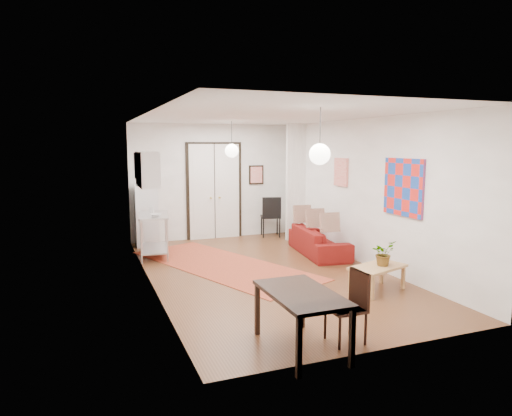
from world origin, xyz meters
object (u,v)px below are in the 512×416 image
object	(u,v)px
dining_chair_near	(342,300)
dining_chair_far	(342,300)
dining_table	(301,298)
kitchen_counter	(154,229)
sofa	(319,241)
black_side_chair	(269,212)
fridge	(147,215)
coffee_table	(378,269)

from	to	relation	value
dining_chair_near	dining_chair_far	size ratio (longest dim) A/B	1.00
dining_chair_far	dining_table	bearing A→B (deg)	-81.94
kitchen_counter	dining_chair_far	size ratio (longest dim) A/B	1.46
sofa	dining_chair_near	distance (m)	4.44
dining_chair_far	black_side_chair	size ratio (longest dim) A/B	0.83
fridge	dining_chair_near	distance (m)	6.40
coffee_table	fridge	xyz separation A→B (m)	(-3.05, 4.81, 0.36)
fridge	dining_table	world-z (taller)	fridge
fridge	dining_table	size ratio (longest dim) A/B	1.15
dining_table	dining_chair_far	distance (m)	0.62
fridge	dining_table	xyz separation A→B (m)	(0.91, -6.30, -0.10)
dining_chair_far	coffee_table	bearing A→B (deg)	132.37
coffee_table	black_side_chair	bearing A→B (deg)	88.57
dining_chair_far	black_side_chair	bearing A→B (deg)	165.20
kitchen_counter	black_side_chair	size ratio (longest dim) A/B	1.20
coffee_table	dining_chair_near	bearing A→B (deg)	-137.60
sofa	fridge	bearing A→B (deg)	65.11
sofa	fridge	xyz separation A→B (m)	(-3.40, 2.20, 0.44)
sofa	coffee_table	distance (m)	2.63
fridge	dining_chair_far	world-z (taller)	fridge
coffee_table	kitchen_counter	size ratio (longest dim) A/B	0.84
kitchen_counter	black_side_chair	bearing A→B (deg)	29.17
sofa	coffee_table	size ratio (longest dim) A/B	1.86
coffee_table	fridge	world-z (taller)	fridge
coffee_table	dining_chair_near	size ratio (longest dim) A/B	1.23
dining_table	dining_chair_far	size ratio (longest dim) A/B	1.46
sofa	dining_table	world-z (taller)	dining_table
kitchen_counter	dining_chair_near	distance (m)	5.31
sofa	black_side_chair	world-z (taller)	black_side_chair
kitchen_counter	sofa	bearing A→B (deg)	-9.50
kitchen_counter	dining_chair_near	bearing A→B (deg)	-65.49
sofa	dining_table	distance (m)	4.81
sofa	dining_chair_near	xyz separation A→B (m)	(-1.89, -4.02, 0.21)
black_side_chair	sofa	bearing A→B (deg)	110.48
dining_chair_near	black_side_chair	distance (m)	6.53
kitchen_counter	dining_table	distance (m)	5.25
sofa	fridge	distance (m)	4.07
fridge	dining_chair_near	world-z (taller)	fridge
sofa	dining_chair_far	size ratio (longest dim) A/B	2.29
coffee_table	dining_chair_near	world-z (taller)	dining_chair_near
kitchen_counter	dining_table	bearing A→B (deg)	-72.04
kitchen_counter	fridge	bearing A→B (deg)	98.00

